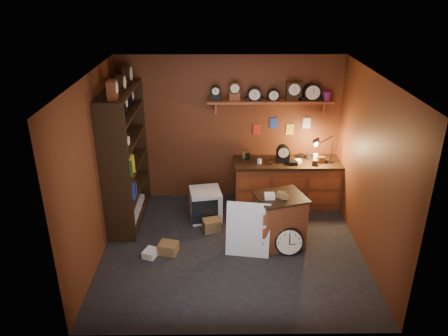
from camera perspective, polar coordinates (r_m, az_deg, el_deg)
floor at (r=6.99m, az=1.02°, el=-10.40°), size 4.00×4.00×0.00m
room_shell at (r=6.29m, az=1.52°, el=3.21°), size 4.02×3.62×2.71m
shelving_unit at (r=7.44m, az=-13.05°, el=2.11°), size 0.47×1.60×2.58m
workbench at (r=8.13m, az=8.20°, el=-1.58°), size 1.96×0.66×1.36m
low_cabinet at (r=6.94m, az=7.28°, el=-6.50°), size 0.88×0.81×0.92m
big_round_clock at (r=6.82m, az=8.48°, el=-9.50°), size 0.44×0.15×0.45m
white_panel at (r=6.88m, az=3.06°, el=-11.07°), size 0.68×0.28×0.87m
mini_fridge at (r=7.64m, az=-2.42°, el=-4.79°), size 0.60×0.61×0.54m
floor_box_a at (r=6.89m, az=-7.29°, el=-10.34°), size 0.33×0.30×0.17m
floor_box_b at (r=6.87m, az=-9.58°, el=-10.92°), size 0.25×0.28×0.11m
floor_box_c at (r=7.37m, az=-1.64°, el=-7.49°), size 0.33×0.29×0.21m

